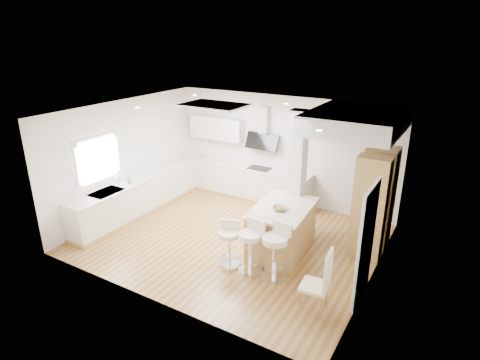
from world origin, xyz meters
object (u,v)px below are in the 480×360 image
Objects in this scene: bar_stool_b at (251,244)px; bar_stool_c at (276,248)px; bar_stool_a at (229,241)px; dining_chair at (321,280)px; peninsula at (282,228)px.

bar_stool_b is 0.96× the size of bar_stool_c.
bar_stool_a is 0.81× the size of dining_chair.
bar_stool_a is (-0.63, -1.03, 0.01)m from peninsula.
bar_stool_c is at bearing 148.98° from dining_chair.
bar_stool_b is (0.47, 0.02, 0.07)m from bar_stool_a.
bar_stool_b is at bearing 157.98° from dining_chair.
peninsula is 1.52× the size of dining_chair.
bar_stool_a is 0.48m from bar_stool_b.
dining_chair is at bearing -9.61° from bar_stool_c.
bar_stool_b is 0.49m from bar_stool_c.
bar_stool_c is 0.97× the size of dining_chair.
bar_stool_b reaches higher than bar_stool_a.
bar_stool_b is at bearing -103.37° from peninsula.
peninsula is 1.02m from bar_stool_c.
peninsula is at bearing 91.37° from bar_stool_b.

